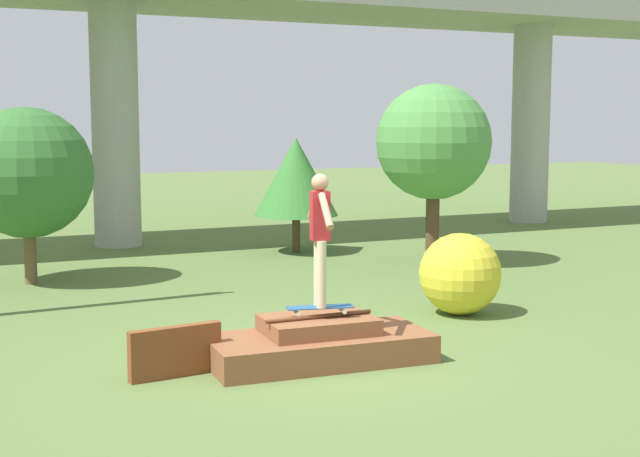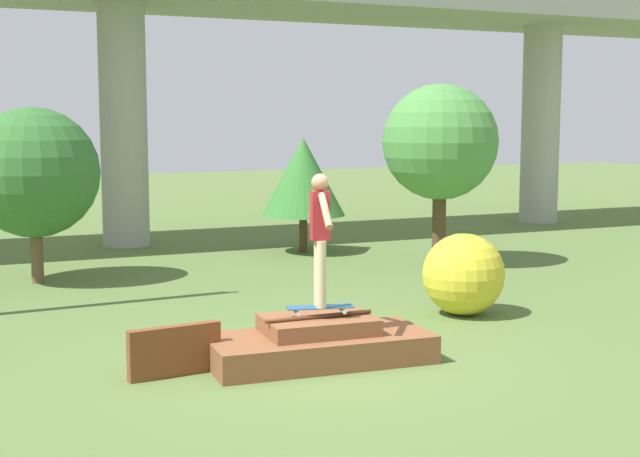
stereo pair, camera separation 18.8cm
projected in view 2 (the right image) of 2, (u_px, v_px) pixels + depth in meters
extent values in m
plane|color=#567038|center=(319.00, 362.00, 11.04)|extent=(80.00, 80.00, 0.00)
cube|color=brown|center=(319.00, 348.00, 11.02)|extent=(2.83, 1.41, 0.35)
cube|color=brown|center=(318.00, 325.00, 11.07)|extent=(1.41, 1.03, 0.20)
cylinder|color=brown|center=(319.00, 316.00, 10.97)|extent=(1.43, 0.05, 0.05)
cube|color=brown|center=(175.00, 351.00, 10.40)|extent=(1.13, 0.26, 0.60)
cube|color=#23517F|center=(320.00, 307.00, 11.01)|extent=(0.86, 0.41, 0.01)
cylinder|color=silver|center=(341.00, 309.00, 11.16)|extent=(0.06, 0.04, 0.05)
cylinder|color=silver|center=(344.00, 312.00, 10.98)|extent=(0.06, 0.04, 0.05)
cylinder|color=silver|center=(296.00, 311.00, 11.05)|extent=(0.06, 0.04, 0.05)
cylinder|color=silver|center=(298.00, 314.00, 10.87)|extent=(0.06, 0.04, 0.05)
cylinder|color=#C6B78E|center=(319.00, 272.00, 11.04)|extent=(0.12, 0.12, 0.83)
cylinder|color=#C6B78E|center=(321.00, 275.00, 10.88)|extent=(0.12, 0.12, 0.83)
cube|color=maroon|center=(320.00, 216.00, 10.87)|extent=(0.26, 0.25, 0.60)
sphere|color=#A37556|center=(320.00, 182.00, 10.82)|extent=(0.21, 0.21, 0.21)
cylinder|color=#A37556|center=(315.00, 206.00, 11.19)|extent=(0.20, 0.53, 0.41)
cylinder|color=#A37556|center=(326.00, 211.00, 10.53)|extent=(0.20, 0.53, 0.41)
cylinder|color=#A8A59E|center=(124.00, 126.00, 20.97)|extent=(1.10, 1.10, 5.69)
cylinder|color=#A8A59E|center=(541.00, 125.00, 25.87)|extent=(1.10, 1.10, 5.69)
cylinder|color=brown|center=(37.00, 255.00, 16.35)|extent=(0.22, 0.22, 1.03)
sphere|color=#336B2D|center=(34.00, 172.00, 16.16)|extent=(2.37, 2.37, 2.37)
cylinder|color=#4C3823|center=(439.00, 228.00, 18.31)|extent=(0.28, 0.28, 1.54)
sphere|color=#4C8E42|center=(440.00, 142.00, 18.10)|extent=(2.36, 2.36, 2.36)
cylinder|color=#4C3823|center=(303.00, 234.00, 20.12)|extent=(0.18, 0.18, 0.85)
cone|color=#387A33|center=(303.00, 177.00, 19.96)|extent=(1.89, 1.89, 1.75)
sphere|color=gold|center=(464.00, 274.00, 13.64)|extent=(1.26, 1.26, 1.26)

